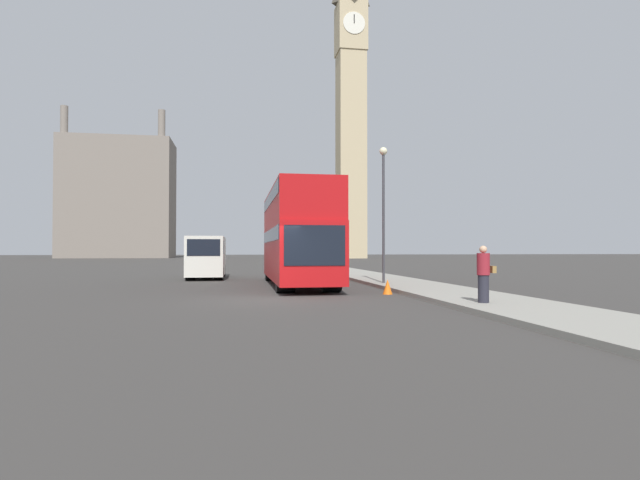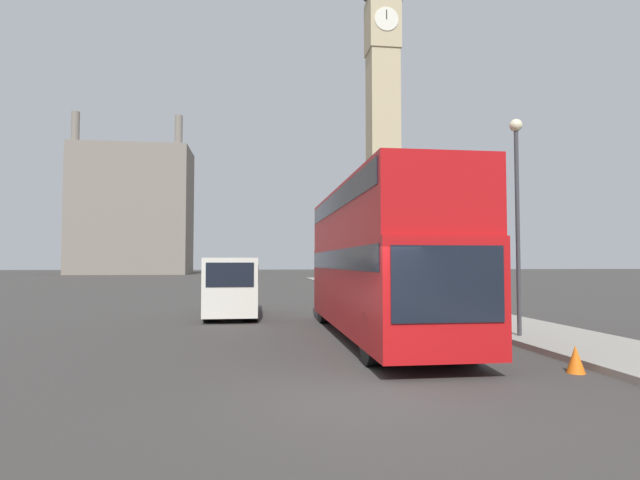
{
  "view_description": "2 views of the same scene",
  "coord_description": "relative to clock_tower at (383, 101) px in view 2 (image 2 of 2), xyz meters",
  "views": [
    {
      "loc": [
        -0.91,
        -16.73,
        1.65
      ],
      "look_at": [
        2.83,
        6.28,
        2.11
      ],
      "focal_mm": 28.0,
      "sensor_mm": 36.0,
      "label": 1
    },
    {
      "loc": [
        -1.81,
        -8.19,
        2.21
      ],
      "look_at": [
        1.1,
        14.46,
        3.24
      ],
      "focal_mm": 28.0,
      "sensor_mm": 36.0,
      "label": 2
    }
  ],
  "objects": [
    {
      "name": "building_block_distant",
      "position": [
        -45.63,
        12.31,
        -19.14
      ],
      "size": [
        21.2,
        11.58,
        29.27
      ],
      "color": "slate",
      "rests_on": "ground_plane"
    },
    {
      "name": "street_lamp",
      "position": [
        -14.98,
        -72.45,
        -27.02
      ],
      "size": [
        0.36,
        0.36,
        6.17
      ],
      "color": "#38383D",
      "rests_on": "sidewalk_strip"
    },
    {
      "name": "traffic_cone",
      "position": [
        -16.02,
        -76.44,
        -30.91
      ],
      "size": [
        0.36,
        0.36,
        0.55
      ],
      "color": "orange",
      "rests_on": "ground_plane"
    },
    {
      "name": "white_van",
      "position": [
        -23.28,
        -65.05,
        -29.9
      ],
      "size": [
        2.03,
        5.44,
        2.38
      ],
      "color": "silver",
      "rests_on": "ground_plane"
    },
    {
      "name": "clock_tower",
      "position": [
        0.0,
        0.0,
        0.0
      ],
      "size": [
        5.59,
        5.76,
        60.71
      ],
      "color": "tan",
      "rests_on": "ground_plane"
    },
    {
      "name": "red_double_decker_bus",
      "position": [
        -18.81,
        -71.41,
        -28.74
      ],
      "size": [
        2.54,
        10.84,
        4.36
      ],
      "color": "#B71114",
      "rests_on": "ground_plane"
    },
    {
      "name": "ground_plane",
      "position": [
        -20.55,
        -77.57,
        -31.18
      ],
      "size": [
        300.0,
        300.0,
        0.0
      ],
      "primitive_type": "plane",
      "color": "#383533"
    }
  ]
}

